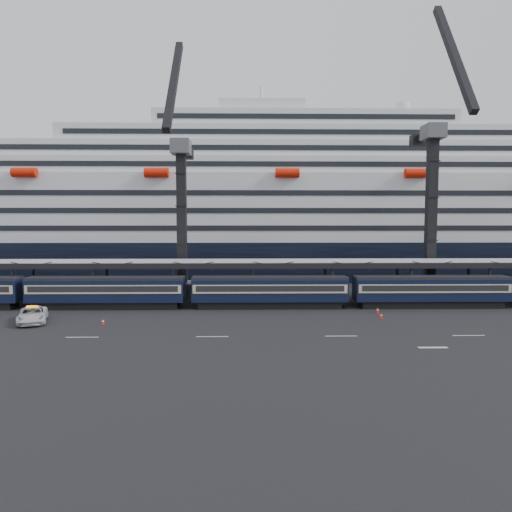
{
  "coord_description": "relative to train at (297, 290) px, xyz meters",
  "views": [
    {
      "loc": [
        -10.69,
        -45.63,
        10.72
      ],
      "look_at": [
        -9.69,
        10.0,
        6.43
      ],
      "focal_mm": 32.0,
      "sensor_mm": 36.0,
      "label": 1
    }
  ],
  "objects": [
    {
      "name": "ground",
      "position": [
        4.65,
        -10.0,
        -2.2
      ],
      "size": [
        260.0,
        260.0,
        0.0
      ],
      "primitive_type": "plane",
      "color": "black",
      "rests_on": "ground"
    },
    {
      "name": "train",
      "position": [
        0.0,
        0.0,
        0.0
      ],
      "size": [
        133.05,
        3.0,
        4.05
      ],
      "color": "black",
      "rests_on": "ground"
    },
    {
      "name": "canopy",
      "position": [
        4.65,
        4.0,
        3.05
      ],
      "size": [
        130.0,
        6.25,
        5.53
      ],
      "color": "#96999E",
      "rests_on": "ground"
    },
    {
      "name": "lane_markings",
      "position": [
        12.8,
        -15.23,
        -2.19
      ],
      "size": [
        111.0,
        4.27,
        0.02
      ],
      "color": "beige",
      "rests_on": "ground"
    },
    {
      "name": "cruise_ship",
      "position": [
        3.57,
        35.99,
        10.14
      ],
      "size": [
        214.09,
        28.84,
        34.0
      ],
      "color": "black",
      "rests_on": "ground"
    },
    {
      "name": "traffic_cone_e",
      "position": [
        8.66,
        -6.36,
        -1.87
      ],
      "size": [
        0.34,
        0.34,
        0.68
      ],
      "color": "red",
      "rests_on": "ground"
    },
    {
      "name": "traffic_cone_c",
      "position": [
        -21.09,
        -8.78,
        -1.87
      ],
      "size": [
        0.34,
        0.34,
        0.67
      ],
      "color": "red",
      "rests_on": "ground"
    },
    {
      "name": "crane_dark_mid",
      "position": [
        19.65,
        7.59,
        11.16
      ],
      "size": [
        4.5,
        18.24,
        39.64
      ],
      "color": "#45484C",
      "rests_on": "ground"
    },
    {
      "name": "traffic_cone_d",
      "position": [
        9.08,
        -3.5,
        -1.83
      ],
      "size": [
        0.37,
        0.37,
        0.74
      ],
      "color": "red",
      "rests_on": "ground"
    },
    {
      "name": "crane_dark_near",
      "position": [
        -15.35,
        8.59,
        9.73
      ],
      "size": [
        4.5,
        17.75,
        35.08
      ],
      "color": "#45484C",
      "rests_on": "ground"
    },
    {
      "name": "pickup_truck",
      "position": [
        -28.79,
        -7.76,
        -1.38
      ],
      "size": [
        4.62,
        6.48,
        1.64
      ],
      "primitive_type": "imported",
      "rotation": [
        0.0,
        0.0,
        0.36
      ],
      "color": "silver",
      "rests_on": "ground"
    }
  ]
}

